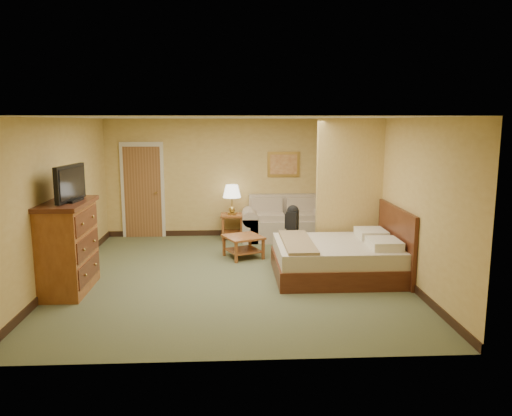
{
  "coord_description": "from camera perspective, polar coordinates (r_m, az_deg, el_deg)",
  "views": [
    {
      "loc": [
        -0.02,
        -8.01,
        2.55
      ],
      "look_at": [
        0.42,
        0.6,
        1.04
      ],
      "focal_mm": 35.0,
      "sensor_mm": 36.0,
      "label": 1
    }
  ],
  "objects": [
    {
      "name": "loveseat",
      "position": [
        10.89,
        3.32,
        -1.96
      ],
      "size": [
        1.88,
        0.87,
        0.95
      ],
      "color": "tan",
      "rests_on": "floor"
    },
    {
      "name": "baseboard",
      "position": [
        11.28,
        -2.78,
        -2.83
      ],
      "size": [
        5.5,
        0.02,
        0.12
      ],
      "primitive_type": "cube",
      "color": "black",
      "rests_on": "floor"
    },
    {
      "name": "backpack",
      "position": [
        9.13,
        4.22,
        -1.05
      ],
      "size": [
        0.26,
        0.32,
        0.47
      ],
      "rotation": [
        0.0,
        0.0,
        -0.32
      ],
      "color": "black",
      "rests_on": "bed"
    },
    {
      "name": "left_wall",
      "position": [
        8.56,
        -21.52,
        0.84
      ],
      "size": [
        0.02,
        6.0,
        2.6
      ],
      "primitive_type": "cube",
      "color": "tan",
      "rests_on": "floor"
    },
    {
      "name": "wall_picture",
      "position": [
        11.09,
        3.17,
        5.0
      ],
      "size": [
        0.71,
        0.04,
        0.55
      ],
      "color": "#B78E3F",
      "rests_on": "back_wall"
    },
    {
      "name": "coffee_table",
      "position": [
        9.41,
        -1.46,
        -3.92
      ],
      "size": [
        0.85,
        0.85,
        0.42
      ],
      "rotation": [
        0.0,
        0.0,
        0.42
      ],
      "color": "brown",
      "rests_on": "floor"
    },
    {
      "name": "ceiling",
      "position": [
        8.01,
        -2.85,
        10.28
      ],
      "size": [
        6.0,
        6.0,
        0.0
      ],
      "primitive_type": "plane",
      "rotation": [
        3.14,
        0.0,
        0.0
      ],
      "color": "white",
      "rests_on": "back_wall"
    },
    {
      "name": "partition",
      "position": [
        9.28,
        10.61,
        2.03
      ],
      "size": [
        1.2,
        0.15,
        2.6
      ],
      "primitive_type": "cube",
      "color": "tan",
      "rests_on": "floor"
    },
    {
      "name": "dresser",
      "position": [
        8.01,
        -20.75,
        -4.12
      ],
      "size": [
        0.68,
        1.29,
        1.37
      ],
      "color": "brown",
      "rests_on": "floor"
    },
    {
      "name": "side_table",
      "position": [
        10.89,
        -2.75,
        -1.68
      ],
      "size": [
        0.5,
        0.5,
        0.55
      ],
      "color": "brown",
      "rests_on": "floor"
    },
    {
      "name": "table_lamp",
      "position": [
        10.77,
        -2.78,
        1.83
      ],
      "size": [
        0.39,
        0.39,
        0.64
      ],
      "color": "#AC8D3F",
      "rests_on": "side_table"
    },
    {
      "name": "bed",
      "position": [
        8.43,
        9.8,
        -5.6
      ],
      "size": [
        2.1,
        1.78,
        1.15
      ],
      "color": "#451D10",
      "rests_on": "floor"
    },
    {
      "name": "back_wall",
      "position": [
        11.08,
        -2.83,
        3.45
      ],
      "size": [
        5.5,
        0.02,
        2.6
      ],
      "primitive_type": "cube",
      "color": "tan",
      "rests_on": "floor"
    },
    {
      "name": "door",
      "position": [
        11.25,
        -12.81,
        1.93
      ],
      "size": [
        0.94,
        0.16,
        2.1
      ],
      "color": "beige",
      "rests_on": "floor"
    },
    {
      "name": "floor",
      "position": [
        8.41,
        -2.7,
        -7.73
      ],
      "size": [
        6.0,
        6.0,
        0.0
      ],
      "primitive_type": "plane",
      "color": "#535A3A",
      "rests_on": "ground"
    },
    {
      "name": "tv",
      "position": [
        7.82,
        -20.47,
        2.54
      ],
      "size": [
        0.27,
        0.89,
        0.54
      ],
      "rotation": [
        0.0,
        0.0,
        -0.14
      ],
      "color": "black",
      "rests_on": "dresser"
    },
    {
      "name": "right_wall",
      "position": [
        8.57,
        15.95,
        1.17
      ],
      "size": [
        0.02,
        6.0,
        2.6
      ],
      "primitive_type": "cube",
      "color": "tan",
      "rests_on": "floor"
    }
  ]
}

